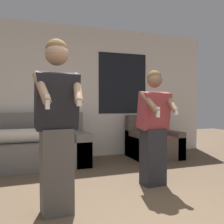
% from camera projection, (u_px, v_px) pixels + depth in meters
% --- Properties ---
extents(wall_back, '(6.38, 0.07, 2.70)m').
position_uv_depth(wall_back, '(68.00, 92.00, 5.31)').
color(wall_back, silver).
rests_on(wall_back, ground_plane).
extents(couch, '(1.99, 0.89, 0.95)m').
position_uv_depth(couch, '(31.00, 148.00, 4.64)').
color(couch, slate).
rests_on(couch, ground_plane).
extents(armchair, '(0.93, 0.88, 0.86)m').
position_uv_depth(armchair, '(153.00, 143.00, 5.41)').
color(armchair, brown).
rests_on(armchair, ground_plane).
extents(person_left, '(0.48, 0.51, 1.78)m').
position_uv_depth(person_left, '(57.00, 125.00, 2.65)').
color(person_left, '#56514C').
rests_on(person_left, ground_plane).
extents(person_right, '(0.47, 0.50, 1.58)m').
position_uv_depth(person_right, '(154.00, 128.00, 3.60)').
color(person_right, '#28282D').
rests_on(person_right, ground_plane).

